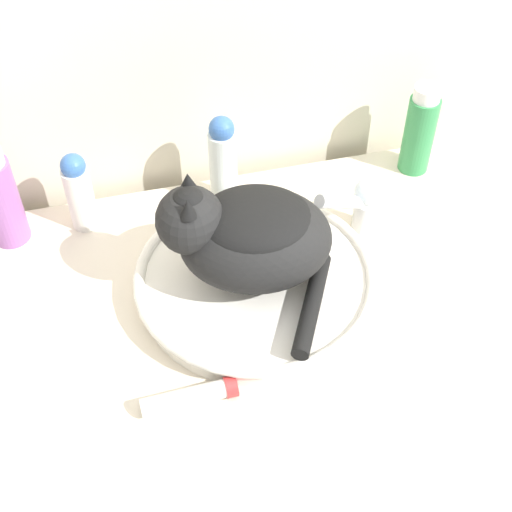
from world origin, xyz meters
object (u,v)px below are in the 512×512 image
deodorant_stick (79,191)px  shampoo_bottle_tall (420,131)px  cat (246,234)px  faucet (361,203)px  lotion_bottle_white (222,161)px  cream_tube (191,396)px

deodorant_stick → shampoo_bottle_tall: size_ratio=0.85×
cat → faucet: 0.26m
lotion_bottle_white → cat: bearing=-93.1°
faucet → cream_tube: (-0.37, -0.28, -0.05)m
deodorant_stick → lotion_bottle_white: lotion_bottle_white is taller
cat → faucet: cat is taller
faucet → lotion_bottle_white: bearing=-56.2°
cat → deodorant_stick: bearing=-32.7°
cat → cream_tube: 0.26m
cat → cream_tube: (-0.13, -0.19, -0.12)m
cat → shampoo_bottle_tall: 0.48m
deodorant_stick → lotion_bottle_white: bearing=0.0°
faucet → cat: bearing=-1.4°
faucet → lotion_bottle_white: (-0.22, 0.15, 0.03)m
cream_tube → faucet: bearing=37.6°
lotion_bottle_white → cream_tube: (-0.15, -0.43, -0.08)m
faucet → deodorant_stick: deodorant_stick is taller
faucet → lotion_bottle_white: size_ratio=0.75×
deodorant_stick → cream_tube: (0.12, -0.43, -0.07)m
faucet → lotion_bottle_white: 0.27m
lotion_bottle_white → cream_tube: size_ratio=1.31×
deodorant_stick → cream_tube: deodorant_stick is taller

